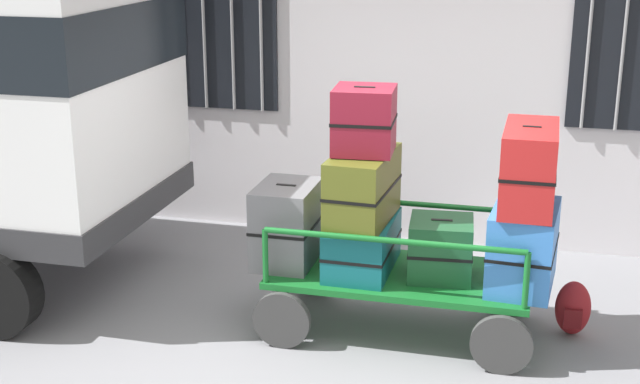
{
  "coord_description": "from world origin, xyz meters",
  "views": [
    {
      "loc": [
        1.35,
        -5.87,
        3.11
      ],
      "look_at": [
        -0.23,
        0.37,
        1.09
      ],
      "focal_mm": 49.21,
      "sensor_mm": 36.0,
      "label": 1
    }
  ],
  "objects_px": {
    "luggage_cart": "(400,285)",
    "suitcase_left_bottom": "(287,224)",
    "suitcase_midleft_middle": "(363,187)",
    "suitcase_center_bottom": "(441,248)",
    "backpack": "(573,308)",
    "suitcase_midleft_top": "(364,120)",
    "suitcase_midleft_bottom": "(362,244)",
    "suitcase_midright_bottom": "(523,247)",
    "suitcase_midright_middle": "(529,167)"
  },
  "relations": [
    {
      "from": "suitcase_midright_bottom",
      "to": "suitcase_midright_middle",
      "type": "xyz_separation_m",
      "value": [
        0.0,
        0.01,
        0.61
      ]
    },
    {
      "from": "suitcase_midleft_top",
      "to": "suitcase_center_bottom",
      "type": "xyz_separation_m",
      "value": [
        0.61,
        -0.01,
        -0.96
      ]
    },
    {
      "from": "suitcase_midleft_bottom",
      "to": "suitcase_midright_bottom",
      "type": "distance_m",
      "value": 1.22
    },
    {
      "from": "suitcase_midleft_middle",
      "to": "suitcase_midright_middle",
      "type": "bearing_deg",
      "value": 0.09
    },
    {
      "from": "suitcase_center_bottom",
      "to": "suitcase_midleft_top",
      "type": "bearing_deg",
      "value": 179.38
    },
    {
      "from": "suitcase_midleft_top",
      "to": "backpack",
      "type": "bearing_deg",
      "value": 9.21
    },
    {
      "from": "suitcase_midleft_bottom",
      "to": "suitcase_midleft_top",
      "type": "bearing_deg",
      "value": -90.0
    },
    {
      "from": "luggage_cart",
      "to": "suitcase_midleft_middle",
      "type": "bearing_deg",
      "value": -178.32
    },
    {
      "from": "suitcase_left_bottom",
      "to": "suitcase_midleft_middle",
      "type": "xyz_separation_m",
      "value": [
        0.61,
        -0.0,
        0.35
      ]
    },
    {
      "from": "backpack",
      "to": "suitcase_midleft_top",
      "type": "bearing_deg",
      "value": -170.79
    },
    {
      "from": "suitcase_left_bottom",
      "to": "suitcase_midright_bottom",
      "type": "xyz_separation_m",
      "value": [
        1.82,
        -0.01,
        -0.01
      ]
    },
    {
      "from": "luggage_cart",
      "to": "suitcase_midleft_bottom",
      "type": "xyz_separation_m",
      "value": [
        -0.3,
        0.01,
        0.3
      ]
    },
    {
      "from": "luggage_cart",
      "to": "suitcase_midright_middle",
      "type": "distance_m",
      "value": 1.36
    },
    {
      "from": "suitcase_midleft_bottom",
      "to": "suitcase_left_bottom",
      "type": "bearing_deg",
      "value": -178.43
    },
    {
      "from": "suitcase_midright_bottom",
      "to": "backpack",
      "type": "height_order",
      "value": "suitcase_midright_bottom"
    },
    {
      "from": "backpack",
      "to": "luggage_cart",
      "type": "bearing_deg",
      "value": -168.62
    },
    {
      "from": "suitcase_midright_middle",
      "to": "backpack",
      "type": "distance_m",
      "value": 1.28
    },
    {
      "from": "suitcase_midleft_bottom",
      "to": "suitcase_midleft_middle",
      "type": "height_order",
      "value": "suitcase_midleft_middle"
    },
    {
      "from": "suitcase_left_bottom",
      "to": "suitcase_midright_middle",
      "type": "xyz_separation_m",
      "value": [
        1.82,
        0.0,
        0.59
      ]
    },
    {
      "from": "suitcase_left_bottom",
      "to": "suitcase_midleft_middle",
      "type": "distance_m",
      "value": 0.7
    },
    {
      "from": "suitcase_midleft_middle",
      "to": "suitcase_midright_middle",
      "type": "height_order",
      "value": "suitcase_midright_middle"
    },
    {
      "from": "suitcase_center_bottom",
      "to": "suitcase_midright_middle",
      "type": "distance_m",
      "value": 0.91
    },
    {
      "from": "suitcase_midleft_bottom",
      "to": "suitcase_midleft_middle",
      "type": "bearing_deg",
      "value": -90.0
    },
    {
      "from": "suitcase_left_bottom",
      "to": "suitcase_midright_middle",
      "type": "bearing_deg",
      "value": 0.02
    },
    {
      "from": "suitcase_midleft_top",
      "to": "suitcase_midright_middle",
      "type": "distance_m",
      "value": 1.25
    },
    {
      "from": "suitcase_left_bottom",
      "to": "suitcase_midright_middle",
      "type": "distance_m",
      "value": 1.91
    },
    {
      "from": "luggage_cart",
      "to": "suitcase_left_bottom",
      "type": "distance_m",
      "value": 1.0
    },
    {
      "from": "suitcase_midright_bottom",
      "to": "suitcase_midleft_bottom",
      "type": "bearing_deg",
      "value": 178.62
    },
    {
      "from": "suitcase_midright_middle",
      "to": "suitcase_midleft_top",
      "type": "bearing_deg",
      "value": 179.57
    },
    {
      "from": "suitcase_midleft_bottom",
      "to": "suitcase_midleft_top",
      "type": "relative_size",
      "value": 1.7
    },
    {
      "from": "suitcase_midleft_middle",
      "to": "backpack",
      "type": "distance_m",
      "value": 1.9
    },
    {
      "from": "suitcase_center_bottom",
      "to": "suitcase_midright_bottom",
      "type": "bearing_deg",
      "value": -1.5
    },
    {
      "from": "suitcase_midright_middle",
      "to": "suitcase_midleft_middle",
      "type": "bearing_deg",
      "value": -179.91
    },
    {
      "from": "suitcase_left_bottom",
      "to": "backpack",
      "type": "bearing_deg",
      "value": 6.98
    },
    {
      "from": "suitcase_midleft_bottom",
      "to": "suitcase_midleft_middle",
      "type": "relative_size",
      "value": 0.99
    },
    {
      "from": "suitcase_midleft_bottom",
      "to": "suitcase_midright_middle",
      "type": "relative_size",
      "value": 1.02
    },
    {
      "from": "suitcase_midleft_middle",
      "to": "backpack",
      "type": "xyz_separation_m",
      "value": [
        1.62,
        0.27,
        -0.94
      ]
    },
    {
      "from": "suitcase_center_bottom",
      "to": "backpack",
      "type": "xyz_separation_m",
      "value": [
        1.01,
        0.27,
        -0.5
      ]
    },
    {
      "from": "suitcase_midleft_middle",
      "to": "suitcase_midright_bottom",
      "type": "height_order",
      "value": "suitcase_midleft_middle"
    },
    {
      "from": "suitcase_midleft_middle",
      "to": "suitcase_center_bottom",
      "type": "height_order",
      "value": "suitcase_midleft_middle"
    },
    {
      "from": "suitcase_left_bottom",
      "to": "suitcase_center_bottom",
      "type": "bearing_deg",
      "value": 0.16
    },
    {
      "from": "suitcase_midleft_middle",
      "to": "suitcase_midleft_bottom",
      "type": "bearing_deg",
      "value": 90.0
    },
    {
      "from": "luggage_cart",
      "to": "suitcase_midleft_middle",
      "type": "xyz_separation_m",
      "value": [
        -0.3,
        -0.01,
        0.77
      ]
    },
    {
      "from": "suitcase_midleft_bottom",
      "to": "suitcase_midleft_top",
      "type": "distance_m",
      "value": 0.99
    },
    {
      "from": "suitcase_left_bottom",
      "to": "suitcase_midleft_bottom",
      "type": "relative_size",
      "value": 0.76
    },
    {
      "from": "suitcase_center_bottom",
      "to": "backpack",
      "type": "bearing_deg",
      "value": 14.88
    },
    {
      "from": "suitcase_midright_middle",
      "to": "backpack",
      "type": "relative_size",
      "value": 1.89
    },
    {
      "from": "suitcase_midleft_middle",
      "to": "suitcase_center_bottom",
      "type": "relative_size",
      "value": 1.64
    },
    {
      "from": "backpack",
      "to": "suitcase_center_bottom",
      "type": "bearing_deg",
      "value": -165.12
    },
    {
      "from": "luggage_cart",
      "to": "suitcase_midright_bottom",
      "type": "bearing_deg",
      "value": -1.28
    }
  ]
}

